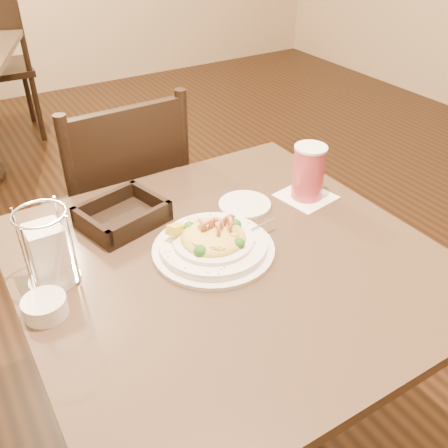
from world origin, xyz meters
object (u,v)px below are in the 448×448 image
dining_chair_near (122,212)px  side_plate (245,205)px  drink_glass (308,173)px  main_table (228,329)px  pasta_bowl (213,242)px  napkin_caddy (48,252)px  bread_basket (123,216)px  butter_ramekin (45,307)px

dining_chair_near → side_plate: size_ratio=6.77×
drink_glass → dining_chair_near: bearing=122.4°
main_table → dining_chair_near: 0.66m
pasta_bowl → dining_chair_near: bearing=90.4°
dining_chair_near → drink_glass: 0.71m
main_table → pasta_bowl: bearing=114.3°
napkin_caddy → pasta_bowl: bearing=-14.6°
dining_chair_near → side_plate: 0.57m
bread_basket → butter_ramekin: bearing=-138.4°
dining_chair_near → bread_basket: size_ratio=4.10×
bread_basket → napkin_caddy: bearing=-148.1°
drink_glass → side_plate: 0.19m
main_table → dining_chair_near: dining_chair_near is taller
drink_glass → side_plate: (-0.17, 0.05, -0.07)m
pasta_bowl → side_plate: bearing=36.7°
drink_glass → main_table: bearing=-159.9°
dining_chair_near → butter_ramekin: (-0.38, -0.62, 0.25)m
main_table → butter_ramekin: 0.47m
drink_glass → butter_ramekin: bearing=-173.4°
main_table → bread_basket: (-0.15, 0.26, 0.25)m
side_plate → main_table: bearing=-132.8°
side_plate → butter_ramekin: bearing=-166.6°
napkin_caddy → butter_ramekin: 0.12m
pasta_bowl → bread_basket: (-0.13, 0.22, -0.01)m
side_plate → butter_ramekin: (-0.55, -0.13, 0.01)m
side_plate → butter_ramekin: butter_ramekin is taller
dining_chair_near → butter_ramekin: dining_chair_near is taller
bread_basket → butter_ramekin: size_ratio=2.64×
dining_chair_near → drink_glass: size_ratio=6.16×
main_table → pasta_bowl: (-0.02, 0.04, 0.25)m
main_table → drink_glass: bearing=20.1°
dining_chair_near → pasta_bowl: dining_chair_near is taller
pasta_bowl → napkin_caddy: size_ratio=1.81×
pasta_bowl → bread_basket: size_ratio=1.38×
dining_chair_near → pasta_bowl: 0.67m
drink_glass → butter_ramekin: 0.73m
dining_chair_near → napkin_caddy: 0.70m
bread_basket → butter_ramekin: (-0.25, -0.22, -0.00)m
butter_ramekin → bread_basket: bearing=41.6°
main_table → butter_ramekin: (-0.40, 0.03, 0.25)m
drink_glass → side_plate: bearing=164.0°
bread_basket → side_plate: 0.32m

